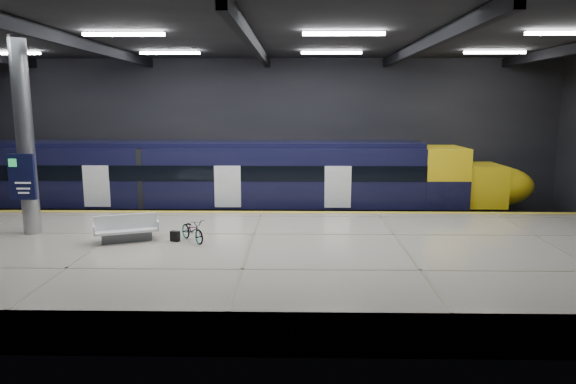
{
  "coord_description": "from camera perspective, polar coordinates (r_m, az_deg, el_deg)",
  "views": [
    {
      "loc": [
        1.55,
        -18.83,
        5.66
      ],
      "look_at": [
        1.17,
        1.5,
        2.2
      ],
      "focal_mm": 32.0,
      "sensor_mm": 36.0,
      "label": 1
    }
  ],
  "objects": [
    {
      "name": "bench",
      "position": [
        18.24,
        -17.5,
        -4.22
      ],
      "size": [
        2.26,
        1.56,
        0.92
      ],
      "rotation": [
        0.0,
        0.0,
        0.37
      ],
      "color": "#595B60",
      "rests_on": "platform"
    },
    {
      "name": "room_shell",
      "position": [
        18.9,
        -3.7,
        9.82
      ],
      "size": [
        30.1,
        16.1,
        8.05
      ],
      "color": "black",
      "rests_on": "ground"
    },
    {
      "name": "platform",
      "position": [
        17.18,
        -4.2,
        -7.67
      ],
      "size": [
        30.0,
        11.0,
        1.1
      ],
      "primitive_type": "cube",
      "color": "#B3A898",
      "rests_on": "ground"
    },
    {
      "name": "pannier_bag",
      "position": [
        17.83,
        -12.44,
        -4.82
      ],
      "size": [
        0.35,
        0.28,
        0.35
      ],
      "primitive_type": "cube",
      "rotation": [
        0.0,
        0.0,
        -0.41
      ],
      "color": "black",
      "rests_on": "platform"
    },
    {
      "name": "train",
      "position": [
        24.98,
        -9.04,
        1.25
      ],
      "size": [
        29.4,
        2.84,
        3.79
      ],
      "color": "black",
      "rests_on": "ground"
    },
    {
      "name": "rails",
      "position": [
        25.01,
        -2.52,
        -3.24
      ],
      "size": [
        30.0,
        1.52,
        0.16
      ],
      "color": "gray",
      "rests_on": "ground"
    },
    {
      "name": "bicycle",
      "position": [
        17.65,
        -10.56,
        -4.17
      ],
      "size": [
        1.34,
        1.5,
        0.79
      ],
      "primitive_type": "imported",
      "rotation": [
        0.0,
        0.0,
        0.67
      ],
      "color": "#99999E",
      "rests_on": "platform"
    },
    {
      "name": "info_column",
      "position": [
        20.24,
        -27.22,
        5.2
      ],
      "size": [
        0.9,
        0.78,
        6.9
      ],
      "color": "#9EA0A5",
      "rests_on": "platform"
    },
    {
      "name": "safety_strip",
      "position": [
        22.11,
        -2.98,
        -2.24
      ],
      "size": [
        30.0,
        0.4,
        0.01
      ],
      "primitive_type": "cube",
      "color": "gold",
      "rests_on": "platform"
    },
    {
      "name": "ground",
      "position": [
        19.72,
        -3.51,
        -7.04
      ],
      "size": [
        30.0,
        30.0,
        0.0
      ],
      "primitive_type": "plane",
      "color": "black",
      "rests_on": "ground"
    }
  ]
}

